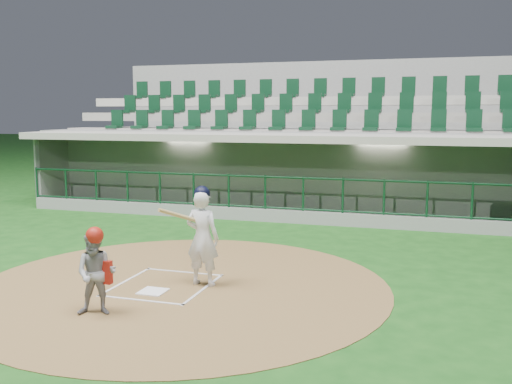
# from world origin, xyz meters

# --- Properties ---
(ground) EXTENTS (120.00, 120.00, 0.00)m
(ground) POSITION_xyz_m (0.00, 0.00, 0.00)
(ground) COLOR #144513
(ground) RESTS_ON ground
(dirt_circle) EXTENTS (7.20, 7.20, 0.01)m
(dirt_circle) POSITION_xyz_m (0.30, -0.20, 0.01)
(dirt_circle) COLOR brown
(dirt_circle) RESTS_ON ground
(home_plate) EXTENTS (0.43, 0.43, 0.02)m
(home_plate) POSITION_xyz_m (0.00, -0.70, 0.02)
(home_plate) COLOR white
(home_plate) RESTS_ON dirt_circle
(batter_box_chalk) EXTENTS (1.55, 1.80, 0.01)m
(batter_box_chalk) POSITION_xyz_m (0.00, -0.30, 0.02)
(batter_box_chalk) COLOR white
(batter_box_chalk) RESTS_ON ground
(dugout_structure) EXTENTS (16.40, 3.70, 3.00)m
(dugout_structure) POSITION_xyz_m (0.10, 7.81, 0.95)
(dugout_structure) COLOR slate
(dugout_structure) RESTS_ON ground
(seating_deck) EXTENTS (17.00, 6.72, 5.15)m
(seating_deck) POSITION_xyz_m (0.00, 10.91, 1.42)
(seating_deck) COLOR gray
(seating_deck) RESTS_ON ground
(batter) EXTENTS (0.86, 0.87, 1.74)m
(batter) POSITION_xyz_m (0.64, -0.07, 0.89)
(batter) COLOR white
(batter) RESTS_ON dirt_circle
(catcher) EXTENTS (0.72, 0.64, 1.33)m
(catcher) POSITION_xyz_m (-0.29, -1.89, 0.66)
(catcher) COLOR gray
(catcher) RESTS_ON dirt_circle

